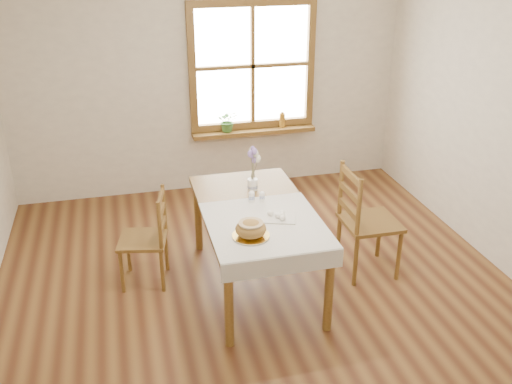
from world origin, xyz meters
TOP-DOWN VIEW (x-y plane):
  - ground at (0.00, 0.00)m, footprint 5.00×5.00m
  - room_walls at (0.00, 0.00)m, footprint 4.60×5.10m
  - window at (0.50, 2.47)m, footprint 1.46×0.08m
  - window_sill at (0.50, 2.40)m, footprint 1.46×0.20m
  - dining_table at (0.00, 0.30)m, footprint 0.90×1.60m
  - table_linen at (0.00, -0.00)m, footprint 0.91×0.99m
  - chair_left at (-0.94, 0.60)m, footprint 0.49×0.48m
  - chair_right at (1.04, 0.28)m, footprint 0.50×0.48m
  - bread_plate at (-0.16, -0.18)m, footprint 0.35×0.35m
  - bread_loaf at (-0.16, -0.18)m, footprint 0.24×0.24m
  - egg_napkin at (0.13, 0.07)m, footprint 0.32×0.30m
  - eggs at (0.13, 0.07)m, footprint 0.25×0.24m
  - salt_shaker at (-0.01, 0.41)m, footprint 0.06×0.06m
  - pepper_shaker at (0.08, 0.41)m, footprint 0.05×0.05m
  - flower_vase at (0.06, 0.66)m, footprint 0.11×0.11m
  - lavender_bouquet at (0.06, 0.66)m, footprint 0.16×0.16m
  - potted_plant at (0.19, 2.40)m, footprint 0.26×0.28m
  - amber_bottle at (0.85, 2.40)m, footprint 0.07×0.07m

SIDE VIEW (x-z plane):
  - ground at x=0.00m, z-range 0.00..0.00m
  - chair_left at x=-0.94m, z-range 0.00..0.86m
  - chair_right at x=1.04m, z-range 0.00..1.02m
  - dining_table at x=0.00m, z-range 0.29..1.04m
  - window_sill at x=0.50m, z-range 0.66..0.71m
  - table_linen at x=0.00m, z-range 0.75..0.76m
  - egg_napkin at x=0.13m, z-range 0.76..0.77m
  - bread_plate at x=-0.16m, z-range 0.76..0.77m
  - eggs at x=0.13m, z-range 0.77..0.82m
  - flower_vase at x=0.06m, z-range 0.75..0.85m
  - pepper_shaker at x=0.08m, z-range 0.76..0.84m
  - amber_bottle at x=0.85m, z-range 0.71..0.90m
  - salt_shaker at x=-0.01m, z-range 0.76..0.86m
  - potted_plant at x=0.19m, z-range 0.71..0.91m
  - bread_loaf at x=-0.16m, z-range 0.77..0.90m
  - lavender_bouquet at x=0.06m, z-range 0.85..1.15m
  - window at x=0.50m, z-range 0.72..2.18m
  - room_walls at x=0.00m, z-range 0.38..3.03m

